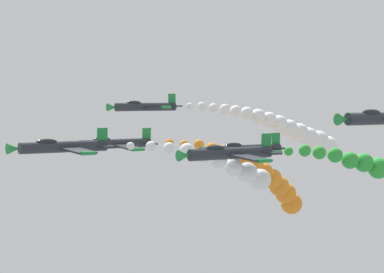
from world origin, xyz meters
name	(u,v)px	position (x,y,z in m)	size (l,w,h in m)	color
airplane_lead	(62,147)	(-0.61, 15.26, 69.03)	(9.56, 10.35, 2.35)	#23282D
smoke_trail_lead	(233,168)	(1.73, -6.66, 65.75)	(5.08, 20.71, 6.43)	white
airplane_left_inner	(229,153)	(-11.95, 3.56, 68.64)	(9.56, 10.35, 2.36)	#23282D
smoke_trail_left_inner	(376,169)	(-12.60, -14.68, 66.34)	(2.94, 17.03, 5.47)	green
airplane_right_inner	(114,144)	(11.61, 3.32, 68.34)	(9.56, 10.35, 2.40)	#23282D
smoke_trail_right_inner	(270,182)	(18.13, -24.70, 61.71)	(12.31, 29.55, 12.54)	orange
airplane_left_outer	(245,149)	(-0.37, -6.81, 67.96)	(9.56, 10.35, 2.32)	#23282D
airplane_right_outer	(384,118)	(-22.07, -6.08, 71.98)	(9.56, 10.35, 2.42)	#23282D
airplane_trailing	(145,107)	(22.62, -6.95, 72.40)	(9.57, 10.35, 2.33)	#23282D
smoke_trail_trailing	(297,133)	(22.90, -33.45, 68.19)	(3.56, 27.81, 8.85)	white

